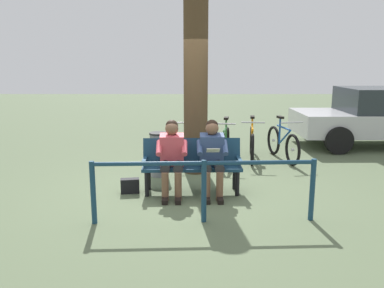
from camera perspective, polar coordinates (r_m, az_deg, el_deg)
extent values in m
plane|color=#566647|center=(6.59, -1.46, -6.85)|extent=(40.00, 40.00, 0.00)
cube|color=navy|center=(6.42, 0.00, -3.39)|extent=(1.61, 0.48, 0.05)
cube|color=navy|center=(6.54, -0.04, -0.97)|extent=(1.60, 0.17, 0.42)
cube|color=navy|center=(6.44, 6.77, -2.17)|extent=(0.07, 0.40, 0.05)
cube|color=navy|center=(6.41, -6.82, -2.24)|extent=(0.07, 0.40, 0.05)
cylinder|color=black|center=(6.37, 6.55, -5.69)|extent=(0.07, 0.07, 0.40)
cylinder|color=black|center=(6.34, -6.52, -5.77)|extent=(0.07, 0.07, 0.40)
cylinder|color=black|center=(6.69, 6.16, -4.81)|extent=(0.07, 0.07, 0.40)
cylinder|color=black|center=(6.67, -6.26, -4.89)|extent=(0.07, 0.07, 0.40)
cube|color=#334772|center=(6.38, 2.86, -0.85)|extent=(0.39, 0.32, 0.55)
sphere|color=brown|center=(6.29, 2.91, 2.26)|extent=(0.21, 0.21, 0.21)
sphere|color=black|center=(6.32, 2.89, 2.63)|extent=(0.20, 0.20, 0.20)
cylinder|color=#262628|center=(6.25, 3.89, -3.22)|extent=(0.16, 0.40, 0.15)
cylinder|color=brown|center=(6.13, 4.02, -6.10)|extent=(0.11, 0.11, 0.45)
cube|color=black|center=(6.10, 4.08, -8.08)|extent=(0.09, 0.22, 0.07)
cylinder|color=#334772|center=(6.27, 4.77, -0.53)|extent=(0.10, 0.31, 0.23)
cylinder|color=#262628|center=(6.23, 2.05, -3.23)|extent=(0.16, 0.40, 0.15)
cylinder|color=brown|center=(6.12, 2.14, -6.12)|extent=(0.11, 0.11, 0.45)
cube|color=black|center=(6.08, 2.18, -8.11)|extent=(0.09, 0.22, 0.07)
cylinder|color=#334772|center=(6.24, 1.11, -0.55)|extent=(0.10, 0.31, 0.23)
cube|color=silver|center=(6.08, 3.07, -0.92)|extent=(0.20, 0.12, 0.09)
cube|color=#D84C59|center=(6.37, -2.89, -0.88)|extent=(0.39, 0.32, 0.55)
sphere|color=brown|center=(6.28, -2.93, 2.24)|extent=(0.21, 0.21, 0.21)
sphere|color=black|center=(6.30, -2.93, 2.61)|extent=(0.20, 0.20, 0.20)
cylinder|color=#262628|center=(6.22, -2.00, -3.26)|extent=(0.16, 0.40, 0.15)
cylinder|color=brown|center=(6.11, -2.01, -6.15)|extent=(0.11, 0.11, 0.45)
cube|color=black|center=(6.08, -2.01, -8.14)|extent=(0.09, 0.22, 0.07)
cylinder|color=#D84C59|center=(6.23, -1.09, -0.56)|extent=(0.10, 0.31, 0.23)
cylinder|color=#262628|center=(6.23, -3.84, -3.26)|extent=(0.16, 0.40, 0.15)
cylinder|color=brown|center=(6.11, -3.89, -6.15)|extent=(0.11, 0.11, 0.45)
cube|color=black|center=(6.08, -3.91, -8.14)|extent=(0.09, 0.22, 0.07)
cylinder|color=#D84C59|center=(6.25, -4.76, -0.57)|extent=(0.10, 0.31, 0.23)
cube|color=black|center=(6.56, -8.92, -5.97)|extent=(0.32, 0.19, 0.24)
cylinder|color=#4C3823|center=(7.47, 0.54, 8.18)|extent=(0.45, 0.45, 3.27)
cylinder|color=slate|center=(7.41, -4.77, -1.59)|extent=(0.34, 0.34, 0.79)
cylinder|color=black|center=(7.32, -4.83, 1.53)|extent=(0.35, 0.35, 0.03)
torus|color=black|center=(8.37, 14.30, -0.82)|extent=(0.18, 0.66, 0.66)
cylinder|color=silver|center=(8.37, 14.30, -0.82)|extent=(0.06, 0.07, 0.06)
torus|color=black|center=(9.28, 11.67, 0.53)|extent=(0.18, 0.66, 0.66)
cylinder|color=silver|center=(9.28, 11.67, 0.53)|extent=(0.06, 0.07, 0.06)
cylinder|color=#1E519E|center=(8.76, 13.03, 2.32)|extent=(0.16, 0.63, 0.04)
cylinder|color=#1E519E|center=(8.72, 13.18, 0.94)|extent=(0.15, 0.59, 0.43)
cylinder|color=#1E519E|center=(8.93, 12.54, 2.01)|extent=(0.04, 0.04, 0.55)
cube|color=black|center=(8.89, 12.62, 3.79)|extent=(0.13, 0.23, 0.05)
cylinder|color=#B2B2B7|center=(8.36, 14.20, 3.01)|extent=(0.48, 0.12, 0.03)
torus|color=black|center=(8.22, 8.67, -0.81)|extent=(0.14, 0.66, 0.66)
cylinder|color=silver|center=(8.22, 8.67, -0.81)|extent=(0.06, 0.07, 0.06)
torus|color=black|center=(9.22, 8.56, 0.56)|extent=(0.14, 0.66, 0.66)
cylinder|color=silver|center=(9.22, 8.56, 0.56)|extent=(0.06, 0.07, 0.06)
cylinder|color=orange|center=(8.65, 8.69, 2.38)|extent=(0.12, 0.63, 0.04)
cylinder|color=orange|center=(8.61, 8.66, 0.98)|extent=(0.12, 0.60, 0.43)
cylinder|color=orange|center=(8.85, 8.65, 2.06)|extent=(0.04, 0.04, 0.55)
cube|color=black|center=(8.80, 8.71, 3.86)|extent=(0.12, 0.23, 0.05)
cylinder|color=#B2B2B7|center=(8.22, 8.78, 3.09)|extent=(0.48, 0.09, 0.03)
torus|color=black|center=(7.98, 4.44, -1.10)|extent=(0.17, 0.66, 0.66)
cylinder|color=silver|center=(7.98, 4.44, -1.10)|extent=(0.06, 0.07, 0.06)
torus|color=black|center=(8.97, 5.08, 0.34)|extent=(0.17, 0.66, 0.66)
cylinder|color=silver|center=(8.97, 5.08, 0.34)|extent=(0.06, 0.07, 0.06)
cylinder|color=#337238|center=(8.40, 4.82, 2.19)|extent=(0.15, 0.63, 0.04)
cylinder|color=#337238|center=(8.36, 4.75, 0.75)|extent=(0.14, 0.59, 0.43)
cylinder|color=#337238|center=(8.60, 4.93, 1.87)|extent=(0.04, 0.04, 0.55)
cube|color=black|center=(8.55, 4.96, 3.72)|extent=(0.13, 0.23, 0.05)
cylinder|color=#B2B2B7|center=(7.97, 4.58, 2.92)|extent=(0.48, 0.11, 0.03)
torus|color=black|center=(8.08, -0.61, -0.90)|extent=(0.09, 0.66, 0.66)
cylinder|color=silver|center=(8.08, -0.61, -0.90)|extent=(0.05, 0.06, 0.06)
torus|color=black|center=(9.08, -0.21, 0.52)|extent=(0.09, 0.66, 0.66)
cylinder|color=silver|center=(9.08, -0.21, 0.52)|extent=(0.05, 0.06, 0.06)
cylinder|color=#337238|center=(8.51, -0.40, 2.36)|extent=(0.07, 0.63, 0.04)
cylinder|color=#337238|center=(8.46, -0.43, 0.93)|extent=(0.07, 0.60, 0.43)
cylinder|color=#337238|center=(8.70, -0.33, 2.03)|extent=(0.04, 0.04, 0.55)
cube|color=black|center=(8.66, -0.33, 3.86)|extent=(0.10, 0.22, 0.05)
cylinder|color=#B2B2B7|center=(8.08, -0.57, 3.07)|extent=(0.48, 0.06, 0.03)
cylinder|color=navy|center=(5.56, 16.94, -6.34)|extent=(0.07, 0.07, 0.85)
cylinder|color=navy|center=(5.27, 1.73, -6.83)|extent=(0.07, 0.07, 0.85)
cylinder|color=navy|center=(5.37, -14.06, -6.83)|extent=(0.07, 0.07, 0.85)
cylinder|color=navy|center=(5.16, 1.75, -2.77)|extent=(2.91, 0.18, 0.06)
cube|color=silver|center=(11.07, 25.45, 2.81)|extent=(4.23, 1.86, 0.55)
cylinder|color=black|center=(9.75, 20.39, 0.50)|extent=(0.64, 0.23, 0.64)
cylinder|color=black|center=(11.42, 17.19, 2.28)|extent=(0.64, 0.23, 0.64)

